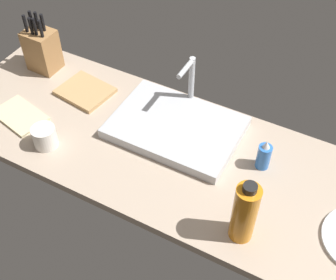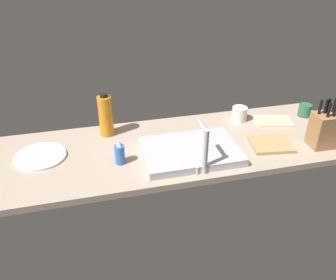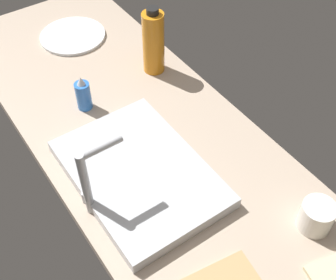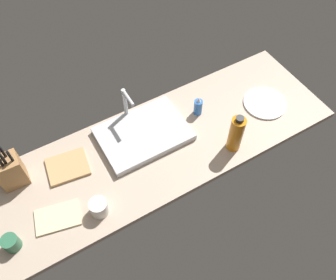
# 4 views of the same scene
# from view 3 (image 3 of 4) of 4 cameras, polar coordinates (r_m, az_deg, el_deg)

# --- Properties ---
(countertop_slab) EXTENTS (1.99, 0.65, 0.04)m
(countertop_slab) POSITION_cam_3_polar(r_m,az_deg,el_deg) (1.40, -1.63, -1.38)
(countertop_slab) COLOR tan
(countertop_slab) RESTS_ON ground
(sink_basin) EXTENTS (0.50, 0.35, 0.04)m
(sink_basin) POSITION_cam_3_polar(r_m,az_deg,el_deg) (1.30, -3.69, -4.28)
(sink_basin) COLOR #B7BABF
(sink_basin) RESTS_ON countertop_slab
(faucet) EXTENTS (0.06, 0.13, 0.23)m
(faucet) POSITION_cam_3_polar(r_m,az_deg,el_deg) (1.16, -10.08, -4.67)
(faucet) COLOR #B7BABF
(faucet) RESTS_ON countertop_slab
(soap_bottle) EXTENTS (0.05, 0.05, 0.13)m
(soap_bottle) POSITION_cam_3_polar(r_m,az_deg,el_deg) (1.51, -10.80, 5.73)
(soap_bottle) COLOR blue
(soap_bottle) RESTS_ON countertop_slab
(water_bottle) EXTENTS (0.08, 0.08, 0.25)m
(water_bottle) POSITION_cam_3_polar(r_m,az_deg,el_deg) (1.60, -1.88, 12.43)
(water_bottle) COLOR orange
(water_bottle) RESTS_ON countertop_slab
(dinner_plate) EXTENTS (0.26, 0.26, 0.01)m
(dinner_plate) POSITION_cam_3_polar(r_m,az_deg,el_deg) (1.87, -12.11, 12.93)
(dinner_plate) COLOR white
(dinner_plate) RESTS_ON countertop_slab
(coffee_mug) EXTENTS (0.09, 0.09, 0.09)m
(coffee_mug) POSITION_cam_3_polar(r_m,az_deg,el_deg) (1.25, 18.47, -9.25)
(coffee_mug) COLOR silver
(coffee_mug) RESTS_ON countertop_slab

